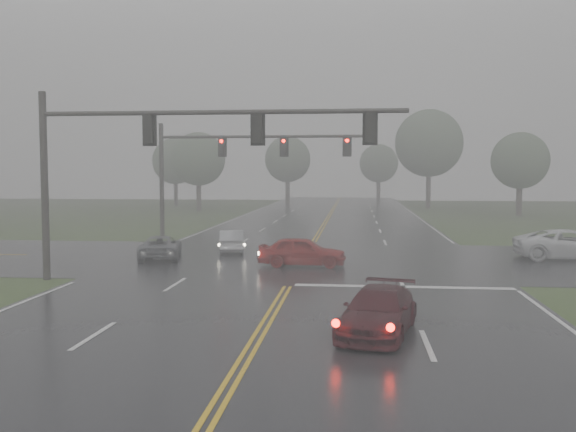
# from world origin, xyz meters

# --- Properties ---
(ground) EXTENTS (180.00, 180.00, 0.00)m
(ground) POSITION_xyz_m (0.00, 0.00, 0.00)
(ground) COLOR #2F441D
(ground) RESTS_ON ground
(main_road) EXTENTS (18.00, 160.00, 0.02)m
(main_road) POSITION_xyz_m (0.00, 20.00, 0.00)
(main_road) COLOR black
(main_road) RESTS_ON ground
(cross_street) EXTENTS (120.00, 14.00, 0.02)m
(cross_street) POSITION_xyz_m (0.00, 22.00, 0.00)
(cross_street) COLOR black
(cross_street) RESTS_ON ground
(stop_bar) EXTENTS (8.50, 0.50, 0.01)m
(stop_bar) POSITION_xyz_m (4.50, 14.40, 0.00)
(stop_bar) COLOR silver
(stop_bar) RESTS_ON ground
(sedan_maroon) EXTENTS (2.67, 4.63, 1.26)m
(sedan_maroon) POSITION_xyz_m (3.26, 7.02, 0.00)
(sedan_maroon) COLOR #33090E
(sedan_maroon) RESTS_ON ground
(sedan_red) EXTENTS (4.17, 1.69, 1.42)m
(sedan_red) POSITION_xyz_m (0.12, 19.48, 0.00)
(sedan_red) COLOR maroon
(sedan_red) RESTS_ON ground
(sedan_silver) EXTENTS (2.03, 3.93, 1.23)m
(sedan_silver) POSITION_xyz_m (-4.26, 24.44, 0.00)
(sedan_silver) COLOR #A9ABB1
(sedan_silver) RESTS_ON ground
(car_grey) EXTENTS (2.85, 4.62, 1.19)m
(car_grey) POSITION_xyz_m (-7.39, 21.40, 0.00)
(car_grey) COLOR #525459
(car_grey) RESTS_ON ground
(pickup_white) EXTENTS (5.51, 2.56, 1.53)m
(pickup_white) POSITION_xyz_m (13.59, 23.23, 0.00)
(pickup_white) COLOR white
(pickup_white) RESTS_ON ground
(signal_gantry_near) EXTENTS (15.01, 0.34, 7.79)m
(signal_gantry_near) POSITION_xyz_m (-5.53, 14.71, 5.50)
(signal_gantry_near) COLOR black
(signal_gantry_near) RESTS_ON ground
(signal_gantry_far) EXTENTS (13.78, 0.39, 7.68)m
(signal_gantry_far) POSITION_xyz_m (-5.95, 30.87, 5.40)
(signal_gantry_far) COLOR black
(signal_gantry_far) RESTS_ON ground
(tree_nw_a) EXTENTS (6.12, 6.12, 8.99)m
(tree_nw_a) POSITION_xyz_m (-15.21, 61.20, 5.91)
(tree_nw_a) COLOR #352A22
(tree_nw_a) RESTS_ON ground
(tree_ne_a) EXTENTS (8.16, 8.16, 11.99)m
(tree_ne_a) POSITION_xyz_m (11.42, 68.38, 7.89)
(tree_ne_a) COLOR #352A22
(tree_ne_a) RESTS_ON ground
(tree_n_mid) EXTENTS (6.38, 6.38, 9.37)m
(tree_n_mid) POSITION_xyz_m (-6.77, 78.10, 6.15)
(tree_n_mid) COLOR #352A22
(tree_n_mid) RESTS_ON ground
(tree_e_near) EXTENTS (5.80, 5.80, 8.52)m
(tree_e_near) POSITION_xyz_m (19.30, 56.95, 5.60)
(tree_e_near) COLOR #352A22
(tree_e_near) RESTS_ON ground
(tree_nw_b) EXTENTS (6.04, 6.04, 8.87)m
(tree_nw_b) POSITION_xyz_m (-20.81, 71.40, 5.83)
(tree_nw_b) COLOR #352A22
(tree_nw_b) RESTS_ON ground
(tree_n_far) EXTENTS (5.93, 5.93, 8.71)m
(tree_n_far) POSITION_xyz_m (6.17, 89.18, 5.72)
(tree_n_far) COLOR #352A22
(tree_n_far) RESTS_ON ground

